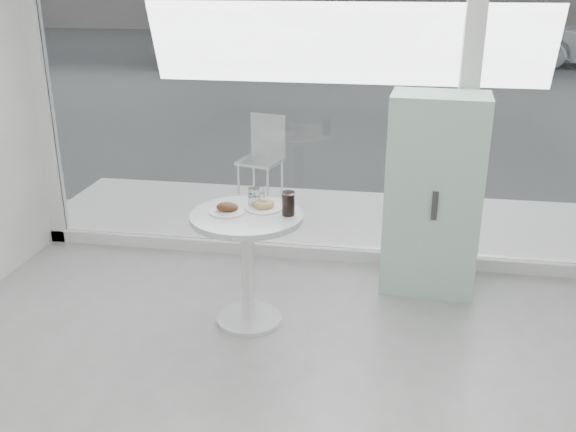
% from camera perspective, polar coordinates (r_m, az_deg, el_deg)
% --- Properties ---
extents(room_shell, '(6.00, 6.00, 6.00)m').
position_cam_1_polar(room_shell, '(1.32, -7.97, 7.77)').
color(room_shell, silver).
rests_on(room_shell, ground).
extents(storefront, '(5.00, 0.14, 3.00)m').
position_cam_1_polar(storefront, '(4.82, 6.01, 14.96)').
color(storefront, white).
rests_on(storefront, ground).
extents(main_table, '(0.72, 0.72, 0.77)m').
position_cam_1_polar(main_table, '(4.14, -3.64, -2.65)').
color(main_table, white).
rests_on(main_table, ground).
extents(patio_deck, '(5.60, 1.60, 0.05)m').
position_cam_1_polar(patio_deck, '(6.01, 5.23, -0.42)').
color(patio_deck, silver).
rests_on(patio_deck, ground).
extents(street, '(40.00, 24.00, 0.00)m').
position_cam_1_polar(street, '(17.93, 8.54, 13.62)').
color(street, '#3D3D3D').
rests_on(street, ground).
extents(mint_cabinet, '(0.69, 0.49, 1.44)m').
position_cam_1_polar(mint_cabinet, '(4.67, 12.78, 1.84)').
color(mint_cabinet, '#9DC9AF').
rests_on(mint_cabinet, ground).
extents(patio_chair, '(0.46, 0.46, 0.86)m').
position_cam_1_polar(patio_chair, '(6.29, -2.20, 5.57)').
color(patio_chair, white).
rests_on(patio_chair, patio_deck).
extents(car_white, '(4.49, 2.08, 1.49)m').
position_cam_1_polar(car_white, '(17.22, -4.27, 15.99)').
color(car_white, silver).
rests_on(car_white, street).
extents(car_silver, '(4.43, 2.64, 1.38)m').
position_cam_1_polar(car_silver, '(17.83, 18.98, 14.96)').
color(car_silver, '#A9ADB1').
rests_on(car_silver, street).
extents(plate_fritter, '(0.22, 0.22, 0.07)m').
position_cam_1_polar(plate_fritter, '(4.07, -5.39, 0.64)').
color(plate_fritter, white).
rests_on(plate_fritter, main_table).
extents(plate_donut, '(0.25, 0.25, 0.06)m').
position_cam_1_polar(plate_donut, '(4.13, -2.18, 0.92)').
color(plate_donut, white).
rests_on(plate_donut, main_table).
extents(water_tumbler_a, '(0.08, 0.08, 0.13)m').
position_cam_1_polar(water_tumbler_a, '(4.15, -3.03, 1.53)').
color(water_tumbler_a, white).
rests_on(water_tumbler_a, main_table).
extents(water_tumbler_b, '(0.07, 0.07, 0.11)m').
position_cam_1_polar(water_tumbler_b, '(4.25, -2.55, 1.91)').
color(water_tumbler_b, white).
rests_on(water_tumbler_b, main_table).
extents(cola_glass, '(0.08, 0.08, 0.15)m').
position_cam_1_polar(cola_glass, '(4.00, 0.03, 1.08)').
color(cola_glass, white).
rests_on(cola_glass, main_table).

